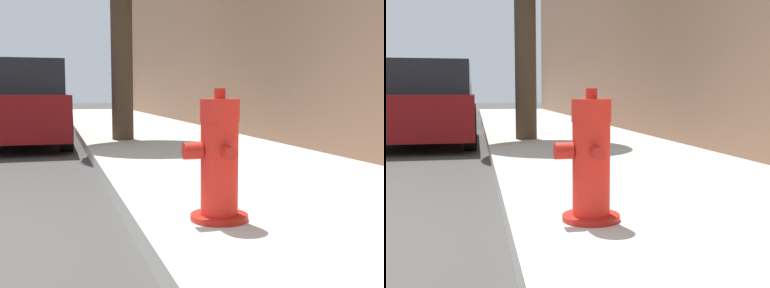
% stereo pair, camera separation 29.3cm
% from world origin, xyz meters
% --- Properties ---
extents(sidewalk_slab, '(2.90, 40.00, 0.15)m').
position_xyz_m(sidewalk_slab, '(3.31, 0.00, 0.08)').
color(sidewalk_slab, beige).
rests_on(sidewalk_slab, ground_plane).
extents(fire_hydrant, '(0.40, 0.41, 0.80)m').
position_xyz_m(fire_hydrant, '(2.36, 0.13, 0.51)').
color(fire_hydrant, red).
rests_on(fire_hydrant, sidewalk_slab).
extents(parked_car_near, '(1.87, 3.87, 1.46)m').
position_xyz_m(parked_car_near, '(0.76, 6.39, 0.71)').
color(parked_car_near, maroon).
rests_on(parked_car_near, ground_plane).
extents(parked_car_mid, '(1.81, 4.17, 1.35)m').
position_xyz_m(parked_car_mid, '(0.72, 11.61, 0.65)').
color(parked_car_mid, navy).
rests_on(parked_car_mid, ground_plane).
extents(parked_car_far, '(1.81, 3.83, 1.26)m').
position_xyz_m(parked_car_far, '(0.72, 17.88, 0.61)').
color(parked_car_far, '#B7B7BC').
rests_on(parked_car_far, ground_plane).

